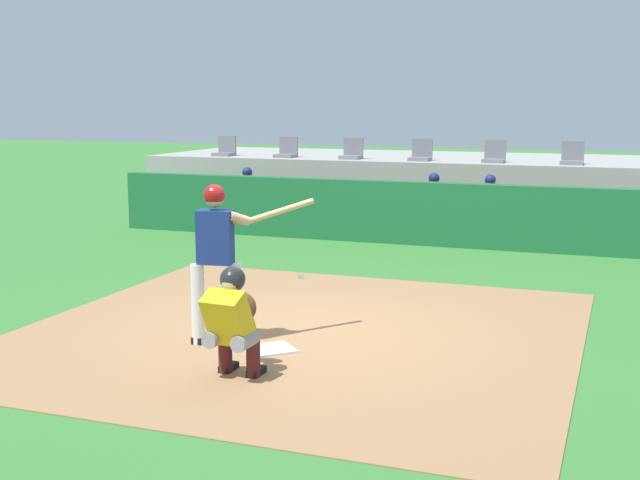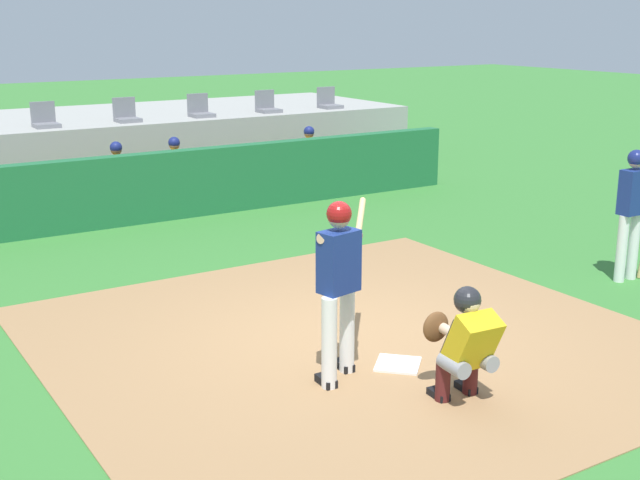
{
  "view_description": "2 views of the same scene",
  "coord_description": "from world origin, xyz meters",
  "px_view_note": "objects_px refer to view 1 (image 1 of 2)",
  "views": [
    {
      "loc": [
        3.54,
        -8.83,
        2.69
      ],
      "look_at": [
        0.0,
        0.7,
        1.0
      ],
      "focal_mm": 46.57,
      "sensor_mm": 36.0,
      "label": 1
    },
    {
      "loc": [
        -4.87,
        -7.06,
        3.47
      ],
      "look_at": [
        0.0,
        0.7,
        1.0
      ],
      "focal_mm": 46.74,
      "sensor_mm": 36.0,
      "label": 2
    }
  ],
  "objects_px": {
    "stadium_seat_0": "(225,150)",
    "stadium_seat_3": "(421,155)",
    "dugout_player_0": "(245,196)",
    "catcher_crouched": "(233,318)",
    "stadium_seat_2": "(352,153)",
    "stadium_seat_1": "(287,152)",
    "stadium_seat_5": "(572,158)",
    "dugout_player_1": "(432,205)",
    "stadium_seat_4": "(494,156)",
    "dugout_player_2": "(488,207)",
    "batter_at_plate": "(218,253)",
    "home_plate": "(272,349)"
  },
  "relations": [
    {
      "from": "stadium_seat_3",
      "to": "stadium_seat_2",
      "type": "bearing_deg",
      "value": 180.0
    },
    {
      "from": "dugout_player_2",
      "to": "stadium_seat_2",
      "type": "height_order",
      "value": "stadium_seat_2"
    },
    {
      "from": "stadium_seat_1",
      "to": "catcher_crouched",
      "type": "bearing_deg",
      "value": -69.93
    },
    {
      "from": "stadium_seat_2",
      "to": "stadium_seat_5",
      "type": "distance_m",
      "value": 4.88
    },
    {
      "from": "home_plate",
      "to": "dugout_player_0",
      "type": "distance_m",
      "value": 9.18
    },
    {
      "from": "stadium_seat_1",
      "to": "stadium_seat_4",
      "type": "xyz_separation_m",
      "value": [
        4.88,
        0.0,
        0.0
      ]
    },
    {
      "from": "home_plate",
      "to": "stadium_seat_4",
      "type": "bearing_deg",
      "value": 85.44
    },
    {
      "from": "catcher_crouched",
      "to": "dugout_player_0",
      "type": "distance_m",
      "value": 10.03
    },
    {
      "from": "catcher_crouched",
      "to": "stadium_seat_2",
      "type": "distance_m",
      "value": 11.44
    },
    {
      "from": "stadium_seat_0",
      "to": "stadium_seat_3",
      "type": "xyz_separation_m",
      "value": [
        4.88,
        0.0,
        0.0
      ]
    },
    {
      "from": "dugout_player_2",
      "to": "stadium_seat_5",
      "type": "height_order",
      "value": "stadium_seat_5"
    },
    {
      "from": "batter_at_plate",
      "to": "stadium_seat_0",
      "type": "xyz_separation_m",
      "value": [
        -5.01,
        10.11,
        0.5
      ]
    },
    {
      "from": "dugout_player_2",
      "to": "stadium_seat_0",
      "type": "distance_m",
      "value": 7.08
    },
    {
      "from": "catcher_crouched",
      "to": "dugout_player_1",
      "type": "height_order",
      "value": "dugout_player_1"
    },
    {
      "from": "dugout_player_1",
      "to": "stadium_seat_5",
      "type": "height_order",
      "value": "stadium_seat_5"
    },
    {
      "from": "home_plate",
      "to": "batter_at_plate",
      "type": "distance_m",
      "value": 1.22
    },
    {
      "from": "home_plate",
      "to": "stadium_seat_2",
      "type": "relative_size",
      "value": 0.92
    },
    {
      "from": "stadium_seat_0",
      "to": "stadium_seat_4",
      "type": "distance_m",
      "value": 6.5
    },
    {
      "from": "batter_at_plate",
      "to": "stadium_seat_5",
      "type": "relative_size",
      "value": 3.76
    },
    {
      "from": "home_plate",
      "to": "batter_at_plate",
      "type": "height_order",
      "value": "batter_at_plate"
    },
    {
      "from": "batter_at_plate",
      "to": "dugout_player_2",
      "type": "bearing_deg",
      "value": 78.02
    },
    {
      "from": "catcher_crouched",
      "to": "stadium_seat_3",
      "type": "bearing_deg",
      "value": 94.21
    },
    {
      "from": "home_plate",
      "to": "stadium_seat_4",
      "type": "distance_m",
      "value": 10.32
    },
    {
      "from": "dugout_player_2",
      "to": "stadium_seat_4",
      "type": "xyz_separation_m",
      "value": [
        -0.22,
        2.03,
        0.86
      ]
    },
    {
      "from": "dugout_player_0",
      "to": "stadium_seat_1",
      "type": "height_order",
      "value": "stadium_seat_1"
    },
    {
      "from": "dugout_player_0",
      "to": "stadium_seat_5",
      "type": "bearing_deg",
      "value": 17.05
    },
    {
      "from": "stadium_seat_3",
      "to": "stadium_seat_5",
      "type": "bearing_deg",
      "value": 0.0
    },
    {
      "from": "stadium_seat_1",
      "to": "stadium_seat_5",
      "type": "relative_size",
      "value": 1.0
    },
    {
      "from": "dugout_player_2",
      "to": "dugout_player_1",
      "type": "bearing_deg",
      "value": 180.0
    },
    {
      "from": "stadium_seat_0",
      "to": "catcher_crouched",
      "type": "bearing_deg",
      "value": -62.92
    },
    {
      "from": "catcher_crouched",
      "to": "stadium_seat_2",
      "type": "relative_size",
      "value": 4.44
    },
    {
      "from": "dugout_player_1",
      "to": "home_plate",
      "type": "bearing_deg",
      "value": -89.45
    },
    {
      "from": "stadium_seat_0",
      "to": "stadium_seat_5",
      "type": "relative_size",
      "value": 1.0
    },
    {
      "from": "dugout_player_2",
      "to": "stadium_seat_5",
      "type": "xyz_separation_m",
      "value": [
        1.4,
        2.03,
        0.86
      ]
    },
    {
      "from": "batter_at_plate",
      "to": "stadium_seat_4",
      "type": "height_order",
      "value": "stadium_seat_4"
    },
    {
      "from": "catcher_crouched",
      "to": "stadium_seat_3",
      "type": "relative_size",
      "value": 4.44
    },
    {
      "from": "stadium_seat_0",
      "to": "stadium_seat_5",
      "type": "distance_m",
      "value": 8.12
    },
    {
      "from": "home_plate",
      "to": "stadium_seat_1",
      "type": "distance_m",
      "value": 11.06
    },
    {
      "from": "dugout_player_0",
      "to": "stadium_seat_0",
      "type": "bearing_deg",
      "value": 126.24
    },
    {
      "from": "catcher_crouched",
      "to": "dugout_player_2",
      "type": "height_order",
      "value": "dugout_player_2"
    },
    {
      "from": "dugout_player_1",
      "to": "stadium_seat_4",
      "type": "height_order",
      "value": "stadium_seat_4"
    },
    {
      "from": "stadium_seat_4",
      "to": "stadium_seat_2",
      "type": "bearing_deg",
      "value": 180.0
    },
    {
      "from": "stadium_seat_1",
      "to": "stadium_seat_4",
      "type": "distance_m",
      "value": 4.88
    },
    {
      "from": "stadium_seat_1",
      "to": "dugout_player_0",
      "type": "bearing_deg",
      "value": -93.75
    },
    {
      "from": "home_plate",
      "to": "stadium_seat_5",
      "type": "bearing_deg",
      "value": 76.53
    },
    {
      "from": "stadium_seat_0",
      "to": "stadium_seat_2",
      "type": "height_order",
      "value": "same"
    },
    {
      "from": "catcher_crouched",
      "to": "stadium_seat_5",
      "type": "xyz_separation_m",
      "value": [
        2.43,
        11.14,
        0.93
      ]
    },
    {
      "from": "home_plate",
      "to": "dugout_player_0",
      "type": "bearing_deg",
      "value": 117.26
    },
    {
      "from": "catcher_crouched",
      "to": "stadium_seat_0",
      "type": "xyz_separation_m",
      "value": [
        -5.7,
        11.14,
        0.93
      ]
    },
    {
      "from": "stadium_seat_2",
      "to": "stadium_seat_5",
      "type": "relative_size",
      "value": 1.0
    }
  ]
}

